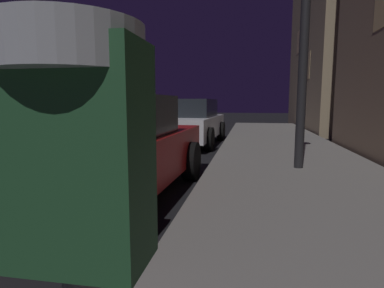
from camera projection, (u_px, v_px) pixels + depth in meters
parking_meter at (81, 253)px, 0.44m from camera, size 0.19×0.19×1.28m
car_red at (108, 149)px, 4.25m from camera, size 2.09×4.13×1.43m
car_white at (189, 122)px, 9.90m from camera, size 2.11×4.12×1.43m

